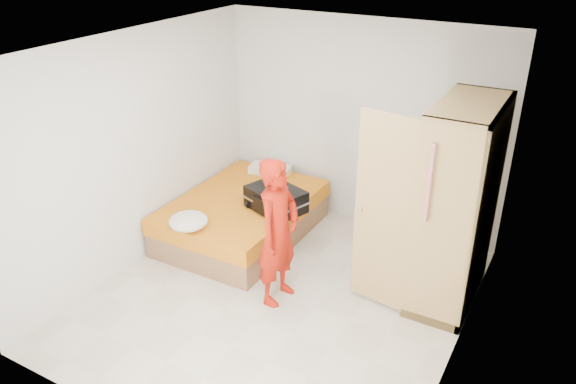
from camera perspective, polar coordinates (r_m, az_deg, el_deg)
The scene contains 7 objects.
room at distance 5.34m, azimuth -0.88°, elevation 0.68°, with size 4.00×4.02×2.60m.
bed at distance 7.00m, azimuth -4.60°, elevation -2.53°, with size 1.42×2.02×0.50m.
wardrobe at distance 5.75m, azimuth 16.23°, elevation -1.87°, with size 1.17×1.20×2.10m.
person at distance 5.58m, azimuth -1.01°, elevation -4.13°, with size 0.57×0.37×1.56m, color #B4190B.
suitcase at distance 6.57m, azimuth -1.27°, elevation -0.74°, with size 0.79×0.68×0.29m.
round_cushion at distance 6.29m, azimuth -10.08°, elevation -2.93°, with size 0.43×0.43×0.16m, color white.
pillow at distance 7.56m, azimuth -1.81°, elevation 2.33°, with size 0.54×0.28×0.10m, color white.
Camera 1 is at (2.42, -4.18, 3.59)m, focal length 35.00 mm.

